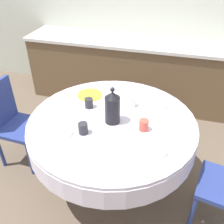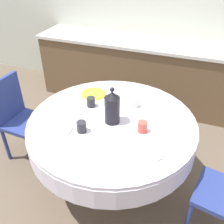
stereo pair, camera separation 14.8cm
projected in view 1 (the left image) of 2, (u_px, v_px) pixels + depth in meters
name	position (u px, v px, depth m)	size (l,w,h in m)	color
ground_plane	(112.00, 180.00, 2.52)	(12.00, 12.00, 0.00)	brown
wall_back	(151.00, 3.00, 3.31)	(7.00, 0.05, 2.60)	beige
kitchen_counter	(142.00, 72.00, 3.53)	(3.24, 0.64, 0.90)	brown
dining_table	(112.00, 131.00, 2.16)	(1.42, 1.42, 0.75)	olive
chair_right	(13.00, 120.00, 2.51)	(0.42, 0.42, 0.90)	navy
plate_near_left	(58.00, 132.00, 1.95)	(0.24, 0.24, 0.01)	white
cup_near_left	(83.00, 128.00, 1.93)	(0.08, 0.08, 0.09)	#28282D
plate_near_right	(151.00, 148.00, 1.80)	(0.24, 0.24, 0.01)	white
cup_near_right	(144.00, 125.00, 1.96)	(0.08, 0.08, 0.09)	#CC4C3D
plate_far_left	(90.00, 95.00, 2.42)	(0.24, 0.24, 0.01)	yellow
cup_far_left	(89.00, 103.00, 2.22)	(0.08, 0.08, 0.09)	#28282D
plate_far_right	(154.00, 104.00, 2.28)	(0.24, 0.24, 0.01)	white
cup_far_right	(132.00, 101.00, 2.25)	(0.08, 0.08, 0.09)	white
coffee_carafe	(112.00, 107.00, 2.00)	(0.13, 0.13, 0.32)	black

